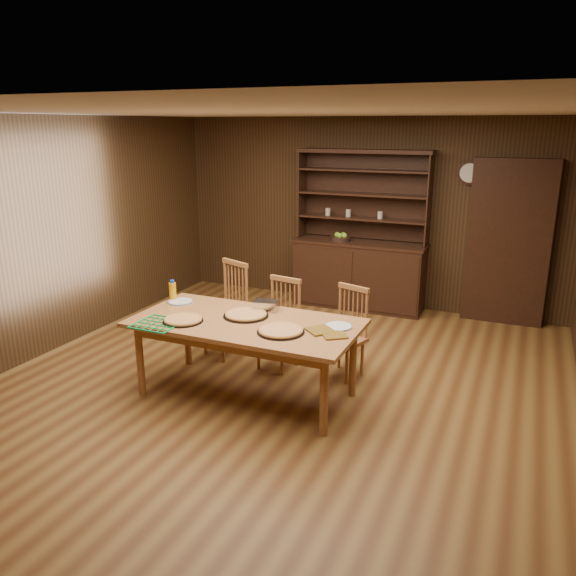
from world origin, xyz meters
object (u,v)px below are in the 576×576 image
at_px(chair_center, 281,320).
at_px(juice_bottle, 173,291).
at_px(dining_table, 246,328).
at_px(chair_right, 347,329).
at_px(china_hutch, 359,266).
at_px(chair_left, 229,306).

relative_size(chair_center, juice_bottle, 4.50).
relative_size(dining_table, juice_bottle, 9.81).
bearing_deg(chair_right, dining_table, -113.01).
bearing_deg(chair_center, juice_bottle, -144.52).
xyz_separation_m(china_hutch, chair_left, (-0.84, -2.20, -0.04)).
relative_size(chair_right, juice_bottle, 4.38).
bearing_deg(china_hutch, chair_left, -110.82).
bearing_deg(dining_table, chair_right, 49.35).
xyz_separation_m(dining_table, chair_right, (0.72, 0.84, -0.19)).
relative_size(chair_left, chair_right, 1.13).
height_order(chair_left, chair_center, chair_left).
xyz_separation_m(chair_left, chair_center, (0.67, -0.08, -0.05)).
height_order(china_hutch, chair_left, china_hutch).
bearing_deg(chair_right, chair_center, -156.71).
distance_m(china_hutch, chair_right, 2.28).
relative_size(china_hutch, dining_table, 1.04).
bearing_deg(chair_left, chair_right, 21.43).
relative_size(chair_left, chair_center, 1.10).
xyz_separation_m(china_hutch, juice_bottle, (-1.17, -2.78, 0.25)).
height_order(china_hutch, juice_bottle, china_hutch).
bearing_deg(chair_left, chair_center, 14.79).
relative_size(china_hutch, chair_center, 2.27).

